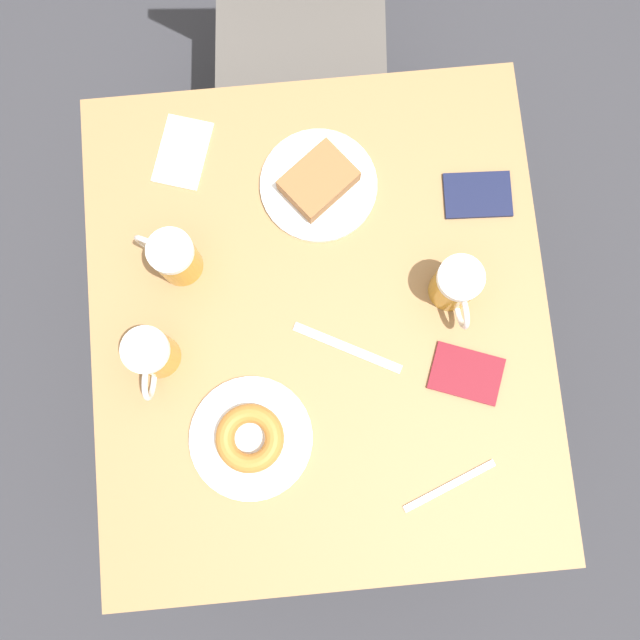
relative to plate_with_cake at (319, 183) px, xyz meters
The scene contains 12 objects.
ground_plane 0.80m from the plate_with_cake, 94.69° to the right, with size 8.00×8.00×0.00m, color #333338.
table 0.27m from the plate_with_cake, 94.69° to the right, with size 0.84×0.94×0.74m.
plate_with_cake is the anchor object (origin of this frame).
plate_with_donut 0.48m from the plate_with_cake, 109.63° to the right, with size 0.22×0.22×0.04m.
beer_mug_left 0.32m from the plate_with_cake, 45.40° to the right, with size 0.08×0.12×0.12m.
beer_mug_center 0.30m from the plate_with_cake, 154.52° to the right, with size 0.11×0.09×0.12m.
beer_mug_right 0.44m from the plate_with_cake, 136.78° to the right, with size 0.08×0.12×0.12m.
napkin_folded 0.27m from the plate_with_cake, 160.34° to the left, with size 0.13×0.16×0.00m.
fork 0.60m from the plate_with_cake, 72.61° to the right, with size 0.17×0.08×0.00m.
knife 0.31m from the plate_with_cake, 85.59° to the right, with size 0.19×0.11×0.00m.
passport_near_edge 0.30m from the plate_with_cake, ahead, with size 0.13×0.09×0.01m.
passport_far_edge 0.44m from the plate_with_cake, 58.32° to the right, with size 0.15×0.13×0.01m.
Camera 1 is at (-0.02, -0.20, 2.02)m, focal length 40.00 mm.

